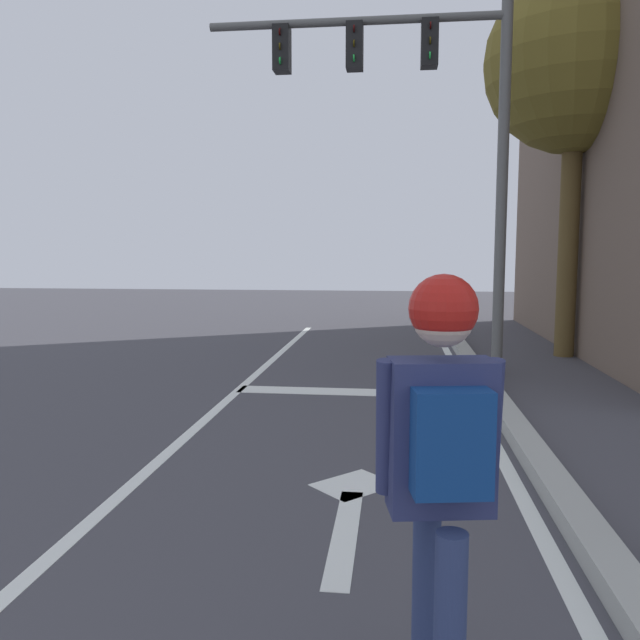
% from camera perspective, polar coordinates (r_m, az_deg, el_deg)
% --- Properties ---
extents(lane_line_center, '(0.12, 20.00, 0.01)m').
position_cam_1_polar(lane_line_center, '(5.26, -16.49, -13.93)').
color(lane_line_center, silver).
rests_on(lane_line_center, ground).
extents(lane_line_curbside, '(0.12, 20.00, 0.01)m').
position_cam_1_polar(lane_line_curbside, '(4.96, 17.98, -15.26)').
color(lane_line_curbside, silver).
rests_on(lane_line_curbside, ground).
extents(stop_bar, '(3.10, 0.40, 0.01)m').
position_cam_1_polar(stop_bar, '(8.10, 3.46, -6.53)').
color(stop_bar, silver).
rests_on(stop_bar, ground).
extents(lane_arrow_stem, '(0.16, 1.40, 0.01)m').
position_cam_1_polar(lane_arrow_stem, '(4.24, 2.28, -18.78)').
color(lane_arrow_stem, silver).
rests_on(lane_arrow_stem, ground).
extents(lane_arrow_head, '(0.71, 0.71, 0.01)m').
position_cam_1_polar(lane_arrow_head, '(5.02, 3.07, -14.68)').
color(lane_arrow_head, silver).
rests_on(lane_arrow_head, ground).
extents(curb_strip, '(0.24, 24.00, 0.14)m').
position_cam_1_polar(curb_strip, '(4.99, 20.92, -14.41)').
color(curb_strip, '#A0A199').
rests_on(curb_strip, ground).
extents(skater, '(0.45, 0.61, 1.63)m').
position_cam_1_polar(skater, '(2.30, 10.98, -11.06)').
color(skater, navy).
rests_on(skater, skateboard).
extents(traffic_signal_mast, '(4.33, 0.34, 5.53)m').
position_cam_1_polar(traffic_signal_mast, '(9.63, 8.81, 19.13)').
color(traffic_signal_mast, '#5E5E5B').
rests_on(traffic_signal_mast, ground).
extents(roadside_tree, '(2.97, 2.97, 6.37)m').
position_cam_1_polar(roadside_tree, '(11.87, 22.20, 20.68)').
color(roadside_tree, brown).
rests_on(roadside_tree, ground).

